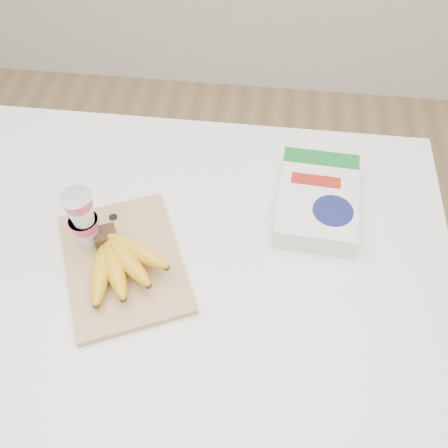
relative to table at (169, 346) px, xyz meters
name	(u,v)px	position (x,y,z in m)	size (l,w,h in m)	color
room	(126,133)	(0.00, 0.00, 0.85)	(4.00, 4.00, 4.00)	tan
table	(169,346)	(0.00, 0.00, 0.00)	(1.34, 0.90, 1.01)	white
cutting_board	(124,262)	(-0.05, -0.05, 0.51)	(0.24, 0.33, 0.02)	tan
bananas	(119,261)	(-0.05, -0.07, 0.55)	(0.19, 0.20, 0.07)	#382816
yogurt_stack	(83,218)	(-0.13, -0.01, 0.60)	(0.07, 0.07, 0.15)	white
cereal_box	(317,200)	(0.37, 0.17, 0.53)	(0.20, 0.28, 0.06)	white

